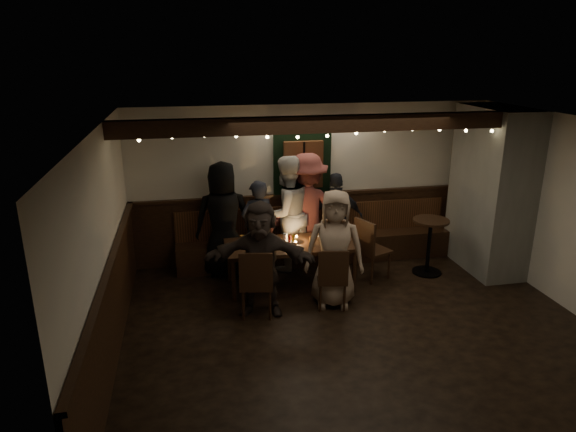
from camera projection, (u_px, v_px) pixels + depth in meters
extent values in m
cube|color=black|center=(358.00, 329.00, 6.61)|extent=(6.00, 5.00, 0.01)
cube|color=black|center=(368.00, 125.00, 5.80)|extent=(6.00, 5.00, 0.01)
cube|color=silver|center=(313.00, 183.00, 8.54)|extent=(6.00, 0.01, 2.60)
cube|color=silver|center=(103.00, 252.00, 5.65)|extent=(0.01, 5.00, 2.60)
cube|color=black|center=(313.00, 226.00, 8.75)|extent=(6.00, 0.05, 1.10)
cube|color=black|center=(113.00, 312.00, 5.89)|extent=(0.05, 5.00, 1.10)
cube|color=slate|center=(491.00, 190.00, 8.10)|extent=(0.70, 1.40, 2.60)
cube|color=black|center=(316.00, 249.00, 8.61)|extent=(4.60, 0.45, 0.45)
cube|color=#341F0D|center=(314.00, 219.00, 8.64)|extent=(4.60, 0.06, 0.50)
cube|color=black|center=(302.00, 164.00, 8.33)|extent=(0.95, 0.04, 1.00)
cube|color=#341F0D|center=(303.00, 165.00, 8.28)|extent=(0.64, 0.12, 0.76)
cube|color=black|center=(342.00, 124.00, 6.77)|extent=(6.00, 0.16, 0.22)
sphere|color=#FFE599|center=(139.00, 140.00, 6.31)|extent=(0.04, 0.04, 0.04)
sphere|color=#FFE599|center=(172.00, 137.00, 6.37)|extent=(0.04, 0.04, 0.04)
sphere|color=#FFE599|center=(204.00, 136.00, 6.45)|extent=(0.04, 0.04, 0.04)
sphere|color=#FFE599|center=(236.00, 136.00, 6.53)|extent=(0.04, 0.04, 0.04)
sphere|color=#FFE599|center=(267.00, 137.00, 6.61)|extent=(0.04, 0.04, 0.04)
sphere|color=#FFE599|center=(298.00, 137.00, 6.69)|extent=(0.04, 0.04, 0.04)
sphere|color=#FFE599|center=(327.00, 136.00, 6.76)|extent=(0.04, 0.04, 0.04)
sphere|color=#FFE599|center=(356.00, 133.00, 6.83)|extent=(0.04, 0.04, 0.04)
sphere|color=#FFE599|center=(385.00, 130.00, 6.89)|extent=(0.04, 0.04, 0.04)
sphere|color=#FFE599|center=(412.00, 129.00, 6.97)|extent=(0.04, 0.04, 0.04)
sphere|color=#FFE599|center=(440.00, 130.00, 7.05)|extent=(0.04, 0.04, 0.04)
sphere|color=#FFE599|center=(466.00, 131.00, 7.13)|extent=(0.04, 0.04, 0.04)
sphere|color=#FFE599|center=(492.00, 131.00, 7.21)|extent=(0.04, 0.04, 0.04)
sphere|color=#FFE599|center=(517.00, 130.00, 7.28)|extent=(0.04, 0.04, 0.04)
cube|color=black|center=(291.00, 245.00, 7.60)|extent=(1.92, 0.82, 0.05)
cylinder|color=black|center=(234.00, 281.00, 7.23)|extent=(0.06, 0.06, 0.63)
cylinder|color=black|center=(230.00, 262.00, 7.86)|extent=(0.06, 0.06, 0.63)
cylinder|color=black|center=(354.00, 271.00, 7.55)|extent=(0.06, 0.06, 0.63)
cylinder|color=black|center=(341.00, 254.00, 8.19)|extent=(0.06, 0.06, 0.63)
cylinder|color=#BF7226|center=(242.00, 240.00, 7.56)|extent=(0.06, 0.06, 0.13)
cylinder|color=#BF7226|center=(269.00, 246.00, 7.31)|extent=(0.06, 0.06, 0.13)
cylinder|color=silver|center=(285.00, 237.00, 7.65)|extent=(0.06, 0.06, 0.13)
cylinder|color=#BF7226|center=(311.00, 241.00, 7.51)|extent=(0.06, 0.06, 0.13)
cylinder|color=silver|center=(318.00, 232.00, 7.87)|extent=(0.06, 0.06, 0.13)
cylinder|color=#BF7226|center=(336.00, 239.00, 7.59)|extent=(0.06, 0.06, 0.13)
cylinder|color=white|center=(259.00, 252.00, 7.24)|extent=(0.24, 0.24, 0.01)
cube|color=#B2B2B7|center=(291.00, 243.00, 7.54)|extent=(0.15, 0.09, 0.05)
cylinder|color=#990C0C|center=(289.00, 240.00, 7.52)|extent=(0.03, 0.03, 0.15)
cylinder|color=gold|center=(293.00, 240.00, 7.53)|extent=(0.03, 0.03, 0.15)
cylinder|color=silver|center=(296.00, 240.00, 7.64)|extent=(0.05, 0.05, 0.07)
sphere|color=#FFB24C|center=(296.00, 236.00, 7.62)|extent=(0.03, 0.03, 0.03)
cube|color=black|center=(257.00, 284.00, 6.84)|extent=(0.50, 0.50, 0.04)
cube|color=black|center=(256.00, 271.00, 6.57)|extent=(0.44, 0.12, 0.50)
cylinder|color=black|center=(270.00, 293.00, 7.08)|extent=(0.04, 0.04, 0.42)
cylinder|color=black|center=(270.00, 306.00, 6.75)|extent=(0.04, 0.04, 0.42)
cylinder|color=black|center=(245.00, 294.00, 7.08)|extent=(0.04, 0.04, 0.42)
cylinder|color=black|center=(243.00, 306.00, 6.74)|extent=(0.04, 0.04, 0.42)
cube|color=black|center=(332.00, 279.00, 7.06)|extent=(0.47, 0.47, 0.04)
cube|color=black|center=(333.00, 268.00, 6.81)|extent=(0.40, 0.11, 0.46)
cylinder|color=black|center=(342.00, 288.00, 7.28)|extent=(0.03, 0.03, 0.39)
cylinder|color=black|center=(344.00, 298.00, 6.97)|extent=(0.03, 0.03, 0.39)
cylinder|color=black|center=(319.00, 288.00, 7.28)|extent=(0.03, 0.03, 0.39)
cylinder|color=black|center=(320.00, 299.00, 6.97)|extent=(0.03, 0.03, 0.39)
cube|color=black|center=(373.00, 251.00, 7.95)|extent=(0.58, 0.58, 0.04)
cube|color=black|center=(364.00, 237.00, 7.75)|extent=(0.21, 0.42, 0.50)
cylinder|color=black|center=(389.00, 266.00, 7.97)|extent=(0.04, 0.04, 0.43)
cylinder|color=black|center=(372.00, 271.00, 7.78)|extent=(0.04, 0.04, 0.43)
cylinder|color=black|center=(373.00, 258.00, 8.26)|extent=(0.04, 0.04, 0.43)
cylinder|color=black|center=(356.00, 263.00, 8.06)|extent=(0.04, 0.04, 0.43)
cylinder|color=black|center=(426.00, 272.00, 8.25)|extent=(0.46, 0.46, 0.03)
cylinder|color=black|center=(429.00, 247.00, 8.12)|extent=(0.06, 0.06, 0.88)
cylinder|color=black|center=(431.00, 221.00, 7.98)|extent=(0.56, 0.56, 0.04)
imported|color=black|center=(224.00, 219.00, 7.96)|extent=(0.90, 0.59, 1.82)
imported|color=#1E212B|center=(258.00, 227.00, 8.08)|extent=(0.62, 0.49, 1.51)
imported|color=beige|center=(286.00, 214.00, 8.17)|extent=(1.11, 1.00, 1.86)
imported|color=brown|center=(307.00, 210.00, 8.31)|extent=(1.24, 0.76, 1.87)
imported|color=black|center=(336.00, 219.00, 8.42)|extent=(0.95, 0.50, 1.54)
imported|color=#2E2420|center=(260.00, 259.00, 6.78)|extent=(1.53, 0.81, 1.57)
imported|color=tan|center=(334.00, 249.00, 7.00)|extent=(0.91, 0.71, 1.66)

